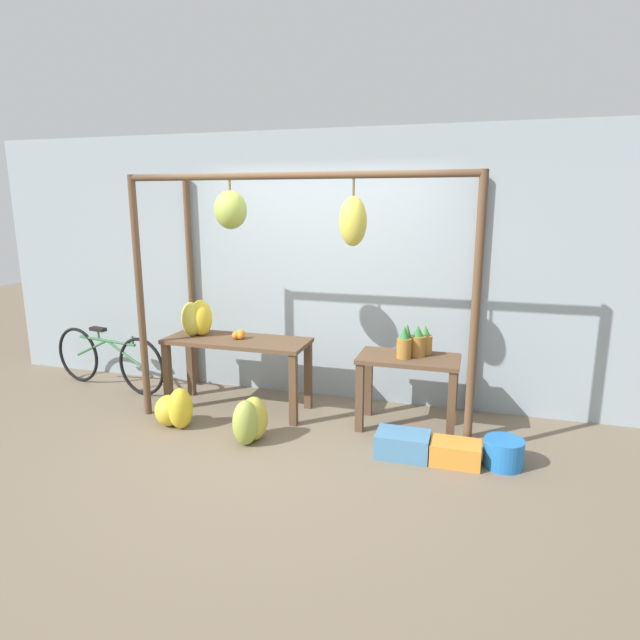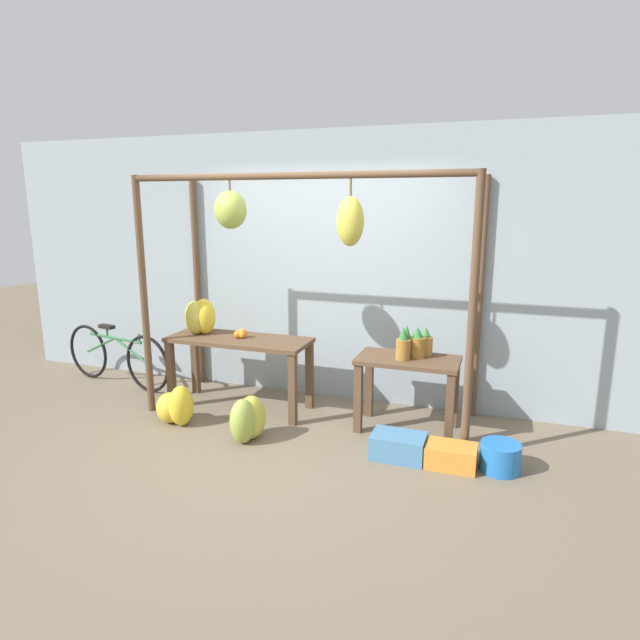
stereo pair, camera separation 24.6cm
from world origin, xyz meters
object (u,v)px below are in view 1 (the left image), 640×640
Objects in this scene: orange_pile at (239,335)px; blue_bucket at (504,453)px; fruit_crate_purple at (455,453)px; banana_pile_ground_right at (251,420)px; parked_bicycle at (108,359)px; fruit_crate_white at (403,444)px; banana_pile_on_table at (197,318)px; pineapple_cluster at (414,343)px; banana_pile_ground_left at (174,409)px.

blue_bucket is at bearing -11.61° from orange_pile.
banana_pile_ground_right is at bearing -176.95° from fruit_crate_purple.
orange_pile is at bearing -5.15° from parked_bicycle.
parked_bicycle is at bearing 168.15° from fruit_crate_white.
banana_pile_ground_right is 0.25× the size of parked_bicycle.
orange_pile is at bearing 164.97° from fruit_crate_purple.
fruit_crate_purple is (3.88, -0.74, -0.25)m from parked_bicycle.
banana_pile_on_table is 0.23× the size of parked_bicycle.
banana_pile_ground_right is at bearing -59.11° from orange_pile.
parked_bicycle is at bearing 170.96° from blue_bucket.
blue_bucket reaches higher than fruit_crate_purple.
parked_bicycle is at bearing 174.85° from orange_pile.
pineapple_cluster reaches higher than banana_pile_ground_left.
blue_bucket is at bearing -35.88° from pineapple_cluster.
pineapple_cluster is 2.33m from banana_pile_ground_left.
fruit_crate_white is (1.33, 0.11, -0.10)m from banana_pile_ground_right.
orange_pile is 0.98m from banana_pile_ground_right.
orange_pile is 2.68m from blue_bucket.
blue_bucket is 0.79× the size of fruit_crate_purple.
fruit_crate_white is 1.41× the size of blue_bucket.
parked_bicycle is at bearing 150.09° from banana_pile_ground_left.
banana_pile_on_table is 0.78× the size of banana_pile_ground_left.
banana_pile_ground_right is at bearing -38.70° from banana_pile_on_table.
blue_bucket is at bearing 4.12° from banana_pile_ground_right.
banana_pile_on_table reaches higher than fruit_crate_white.
fruit_crate_white is at bearing -176.64° from blue_bucket.
pineapple_cluster reaches higher than orange_pile.
banana_pile_on_table is 3.17m from blue_bucket.
fruit_crate_white is (2.22, -0.60, -0.81)m from banana_pile_on_table.
banana_pile_on_table is 1.18× the size of blue_bucket.
fruit_crate_white reaches higher than fruit_crate_purple.
pineapple_cluster is 0.22× the size of parked_bicycle.
parked_bicycle is 4.10× the size of fruit_crate_purple.
pineapple_cluster is 0.74× the size of banana_pile_ground_left.
orange_pile is at bearing 120.89° from banana_pile_ground_right.
banana_pile_ground_left is (-0.41, -0.59, -0.61)m from orange_pile.
banana_pile_ground_right reaches higher than banana_pile_ground_left.
banana_pile_ground_left is at bearing 174.11° from banana_pile_ground_right.
banana_pile_ground_right reaches higher than fruit_crate_purple.
pineapple_cluster is 0.96m from fruit_crate_white.
banana_pile_on_table is 2.21m from pineapple_cluster.
banana_pile_ground_left is at bearing -179.79° from fruit_crate_purple.
banana_pile_ground_right is 0.93× the size of fruit_crate_white.
banana_pile_ground_right is 2.14m from blue_bucket.
parked_bicycle reaches higher than blue_bucket.
banana_pile_on_table reaches higher than pineapple_cluster.
blue_bucket is (0.81, -0.59, -0.70)m from pineapple_cluster.
parked_bicycle is (-1.23, 0.12, -0.57)m from banana_pile_on_table.
parked_bicycle reaches higher than banana_pile_ground_right.
banana_pile_on_table is at bearing 164.83° from fruit_crate_white.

